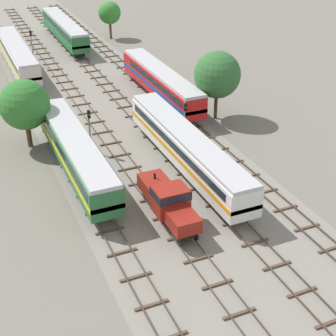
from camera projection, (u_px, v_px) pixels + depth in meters
ground_plane at (106, 109)px, 63.05m from camera, size 480.00×480.00×0.00m
ballast_bed at (106, 109)px, 63.05m from camera, size 18.83×176.00×0.01m
track_far_left at (45, 115)px, 61.19m from camera, size 2.40×126.00×0.29m
track_left at (84, 108)px, 62.92m from camera, size 2.40×126.00×0.29m
track_centre_left at (122, 102)px, 64.64m from camera, size 2.40×126.00×0.29m
track_centre at (158, 97)px, 66.37m from camera, size 2.40×126.00×0.29m
shunter_loco_left_nearest at (168, 200)px, 41.25m from camera, size 2.74×8.46×3.10m
passenger_coach_centre_left_near at (187, 147)px, 48.24m from camera, size 2.96×22.00×3.80m
diesel_railcar_far_left_mid at (75, 151)px, 47.59m from camera, size 2.96×20.50×3.80m
diesel_railcar_centre_midfar at (161, 81)px, 64.31m from camera, size 2.96×20.50×3.80m
passenger_coach_far_left_far at (17, 54)px, 74.60m from camera, size 2.96×22.00×3.80m
passenger_coach_centre_left_farther at (64, 28)px, 87.53m from camera, size 2.96×22.00×3.80m
signal_post_nearest at (32, 44)px, 75.83m from camera, size 0.28×0.47×5.62m
signal_post_near at (89, 126)px, 51.19m from camera, size 0.28×0.47×4.93m
signal_post_mid at (185, 117)px, 53.45m from camera, size 0.28×0.47×4.67m
lineside_tree_0 at (217, 75)px, 57.92m from camera, size 5.40×5.40×8.11m
lineside_tree_2 at (24, 105)px, 51.83m from camera, size 5.22×5.22×7.37m
lineside_tree_3 at (110, 13)px, 89.37m from camera, size 3.93×3.93×6.55m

